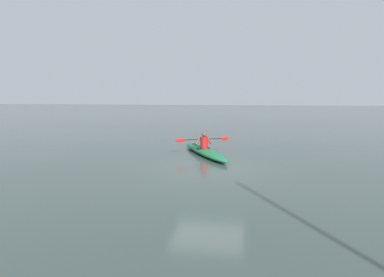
% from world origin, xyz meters
% --- Properties ---
extents(ground_plane, '(160.00, 160.00, 0.00)m').
position_xyz_m(ground_plane, '(0.00, 0.00, 0.00)').
color(ground_plane, '#384742').
extents(kayak, '(2.87, 4.62, 0.28)m').
position_xyz_m(kayak, '(0.55, -2.76, 0.14)').
color(kayak, '#19723F').
rests_on(kayak, ground).
extents(kayaker, '(2.19, 1.18, 0.71)m').
position_xyz_m(kayaker, '(0.59, -2.84, 0.59)').
color(kayaker, red).
rests_on(kayaker, kayak).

